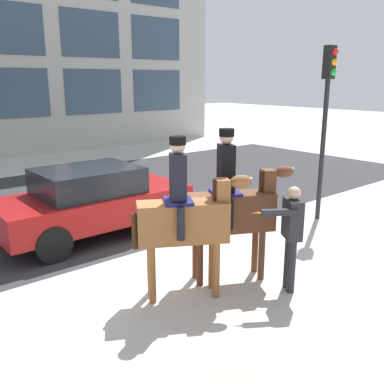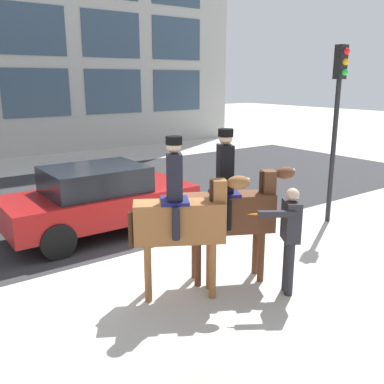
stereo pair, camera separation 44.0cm
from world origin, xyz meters
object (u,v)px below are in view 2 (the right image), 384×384
object	(u,v)px
street_car_near_lane	(99,199)
traffic_light	(337,107)
pedestrian_bystander	(290,233)
mounted_horse_companion	(231,207)
mounted_horse_lead	(182,216)

from	to	relation	value
street_car_near_lane	traffic_light	size ratio (longest dim) A/B	1.01
pedestrian_bystander	mounted_horse_companion	bearing A→B (deg)	-31.92
mounted_horse_lead	mounted_horse_companion	distance (m)	0.95
mounted_horse_companion	pedestrian_bystander	distance (m)	1.02
street_car_near_lane	traffic_light	distance (m)	5.63
mounted_horse_companion	traffic_light	distance (m)	4.25
mounted_horse_lead	pedestrian_bystander	xyz separation A→B (m)	(1.37, -0.91, -0.28)
pedestrian_bystander	traffic_light	distance (m)	4.28
mounted_horse_companion	traffic_light	bearing A→B (deg)	40.41
mounted_horse_companion	mounted_horse_lead	bearing A→B (deg)	-154.17
mounted_horse_lead	pedestrian_bystander	size ratio (longest dim) A/B	1.46
pedestrian_bystander	traffic_light	bearing A→B (deg)	-118.89
mounted_horse_lead	traffic_light	distance (m)	5.13
traffic_light	pedestrian_bystander	bearing A→B (deg)	-152.24
street_car_near_lane	traffic_light	xyz separation A→B (m)	(4.72, -2.41, 1.90)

